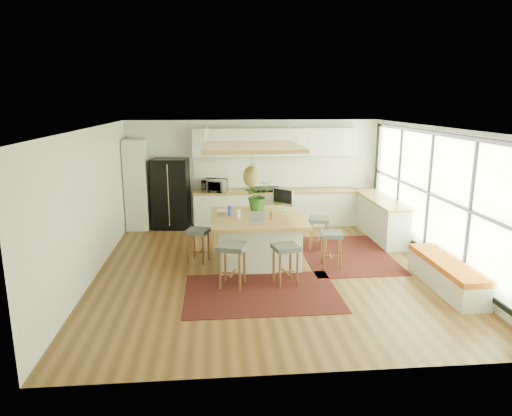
{
  "coord_description": "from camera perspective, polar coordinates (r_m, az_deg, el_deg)",
  "views": [
    {
      "loc": [
        -0.99,
        -8.29,
        3.18
      ],
      "look_at": [
        -0.2,
        0.5,
        1.1
      ],
      "focal_mm": 32.07,
      "sensor_mm": 36.0,
      "label": 1
    }
  ],
  "objects": [
    {
      "name": "right_counter_base",
      "position": [
        11.35,
        15.24,
        -1.19
      ],
      "size": [
        0.6,
        2.5,
        0.88
      ],
      "primitive_type": "cube",
      "color": "silver",
      "rests_on": "floor"
    },
    {
      "name": "island_bottle_1",
      "position": [
        8.91,
        -2.26,
        -0.73
      ],
      "size": [
        0.07,
        0.07,
        0.19
      ],
      "primitive_type": "cylinder",
      "color": "white",
      "rests_on": "island"
    },
    {
      "name": "upper_cabinets",
      "position": [
        11.75,
        2.43,
        8.22
      ],
      "size": [
        4.2,
        0.34,
        0.7
      ],
      "primitive_type": "cube",
      "color": "silver",
      "rests_on": "wall_back"
    },
    {
      "name": "right_counter_top",
      "position": [
        11.24,
        15.39,
        1.08
      ],
      "size": [
        0.64,
        2.54,
        0.05
      ],
      "primitive_type": "cube",
      "color": "olive",
      "rests_on": "right_counter_base"
    },
    {
      "name": "stool_left_side",
      "position": [
        9.26,
        -7.21,
        -4.61
      ],
      "size": [
        0.52,
        0.52,
        0.69
      ],
      "primitive_type": null,
      "rotation": [
        0.0,
        0.0,
        -1.91
      ],
      "color": "#42464A",
      "rests_on": "floor"
    },
    {
      "name": "microwave",
      "position": [
        11.61,
        -5.17,
        2.99
      ],
      "size": [
        0.66,
        0.51,
        0.39
      ],
      "primitive_type": "imported",
      "rotation": [
        0.0,
        0.0,
        -0.38
      ],
      "color": "#A5A5AA",
      "rests_on": "back_counter_top"
    },
    {
      "name": "island_plant",
      "position": [
        9.57,
        0.16,
        1.19
      ],
      "size": [
        0.83,
        0.85,
        0.5
      ],
      "primitive_type": "imported",
      "rotation": [
        0.0,
        0.0,
        0.59
      ],
      "color": "#1E4C19",
      "rests_on": "island"
    },
    {
      "name": "rug_near",
      "position": [
        7.87,
        0.72,
        -10.54
      ],
      "size": [
        2.6,
        1.8,
        0.01
      ],
      "primitive_type": "cube",
      "color": "black",
      "rests_on": "floor"
    },
    {
      "name": "wall_back",
      "position": [
        11.97,
        -0.34,
        4.47
      ],
      "size": [
        6.5,
        0.0,
        6.5
      ],
      "primitive_type": "plane",
      "rotation": [
        1.57,
        0.0,
        0.0
      ],
      "color": "silver",
      "rests_on": "ground"
    },
    {
      "name": "back_counter_base",
      "position": [
        11.89,
        2.44,
        -0.07
      ],
      "size": [
        4.2,
        0.6,
        0.88
      ],
      "primitive_type": "cube",
      "color": "silver",
      "rests_on": "floor"
    },
    {
      "name": "wall_front",
      "position": [
        5.22,
        6.2,
        -7.32
      ],
      "size": [
        6.5,
        0.0,
        6.5
      ],
      "primitive_type": "plane",
      "rotation": [
        -1.57,
        0.0,
        0.0
      ],
      "color": "silver",
      "rests_on": "ground"
    },
    {
      "name": "wall_right",
      "position": [
        9.49,
        21.53,
        1.21
      ],
      "size": [
        0.0,
        7.0,
        7.0
      ],
      "primitive_type": "plane",
      "rotation": [
        1.57,
        0.0,
        -1.57
      ],
      "color": "silver",
      "rests_on": "ground"
    },
    {
      "name": "stool_near_left",
      "position": [
        8.02,
        -2.96,
        -7.39
      ],
      "size": [
        0.57,
        0.57,
        0.77
      ],
      "primitive_type": null,
      "rotation": [
        0.0,
        0.0,
        -0.3
      ],
      "color": "#42464A",
      "rests_on": "floor"
    },
    {
      "name": "range",
      "position": [
        11.85,
        1.24,
        0.18
      ],
      "size": [
        0.76,
        0.62,
        1.0
      ],
      "primitive_type": null,
      "color": "#A5A5AA",
      "rests_on": "floor"
    },
    {
      "name": "window_wall",
      "position": [
        9.47,
        21.39,
        1.5
      ],
      "size": [
        0.1,
        6.2,
        2.6
      ],
      "primitive_type": null,
      "color": "black",
      "rests_on": "wall_right"
    },
    {
      "name": "pantry",
      "position": [
        11.81,
        -14.63,
        2.81
      ],
      "size": [
        0.55,
        0.6,
        2.25
      ],
      "primitive_type": "cube",
      "color": "silver",
      "rests_on": "floor"
    },
    {
      "name": "stool_near_right",
      "position": [
        8.12,
        3.69,
        -7.12
      ],
      "size": [
        0.51,
        0.51,
        0.72
      ],
      "primitive_type": null,
      "rotation": [
        0.0,
        0.0,
        0.22
      ],
      "color": "#42464A",
      "rests_on": "floor"
    },
    {
      "name": "wall_left",
      "position": [
        8.78,
        -19.93,
        0.43
      ],
      "size": [
        0.0,
        7.0,
        7.0
      ],
      "primitive_type": "plane",
      "rotation": [
        1.57,
        0.0,
        1.57
      ],
      "color": "silver",
      "rests_on": "ground"
    },
    {
      "name": "floor",
      "position": [
        8.93,
        1.58,
        -7.6
      ],
      "size": [
        7.0,
        7.0,
        0.0
      ],
      "primitive_type": "plane",
      "color": "#533217",
      "rests_on": "ground"
    },
    {
      "name": "island_bowl",
      "position": [
        9.39,
        -4.2,
        -0.46
      ],
      "size": [
        0.24,
        0.24,
        0.05
      ],
      "primitive_type": "imported",
      "rotation": [
        0.0,
        0.0,
        -0.08
      ],
      "color": "white",
      "rests_on": "island"
    },
    {
      "name": "laptop",
      "position": [
        8.56,
        0.11,
        -1.15
      ],
      "size": [
        0.38,
        0.39,
        0.22
      ],
      "primitive_type": null,
      "rotation": [
        0.0,
        0.0,
        -0.32
      ],
      "color": "#A5A5AA",
      "rests_on": "island"
    },
    {
      "name": "island_bottle_2",
      "position": [
        8.82,
        2.01,
        -0.88
      ],
      "size": [
        0.07,
        0.07,
        0.19
      ],
      "primitive_type": "cylinder",
      "color": "brown",
      "rests_on": "island"
    },
    {
      "name": "window_bench",
      "position": [
        8.62,
        22.65,
        -7.67
      ],
      "size": [
        0.52,
        2.0,
        0.5
      ],
      "primitive_type": null,
      "color": "silver",
      "rests_on": "floor"
    },
    {
      "name": "island",
      "position": [
        9.24,
        0.2,
        -3.83
      ],
      "size": [
        1.85,
        1.85,
        0.93
      ],
      "primitive_type": null,
      "color": "olive",
      "rests_on": "floor"
    },
    {
      "name": "monitor",
      "position": [
        9.51,
        3.37,
        1.17
      ],
      "size": [
        0.5,
        0.5,
        0.48
      ],
      "primitive_type": null,
      "rotation": [
        0.0,
        0.0,
        -0.79
      ],
      "color": "#A5A5AA",
      "rests_on": "island"
    },
    {
      "name": "back_counter_top",
      "position": [
        11.79,
        2.46,
        2.1
      ],
      "size": [
        4.24,
        0.64,
        0.05
      ],
      "primitive_type": "cube",
      "color": "olive",
      "rests_on": "back_counter_base"
    },
    {
      "name": "backsplash",
      "position": [
        12.01,
        2.29,
        4.48
      ],
      "size": [
        4.2,
        0.02,
        0.8
      ],
      "primitive_type": "cube",
      "color": "white",
      "rests_on": "wall_back"
    },
    {
      "name": "ceiling",
      "position": [
        8.36,
        1.7,
        9.97
      ],
      "size": [
        7.0,
        7.0,
        0.0
      ],
      "primitive_type": "plane",
      "rotation": [
        3.14,
        0.0,
        0.0
      ],
      "color": "white",
      "rests_on": "ground"
    },
    {
      "name": "island_bottle_0",
      "position": [
        9.15,
        -3.28,
        -0.38
      ],
      "size": [
        0.07,
        0.07,
        0.19
      ],
      "primitive_type": "cylinder",
      "color": "#2E36BB",
      "rests_on": "island"
    },
    {
      "name": "ceiling_panel",
      "position": [
        8.79,
        -0.59,
        5.88
      ],
      "size": [
        1.86,
        1.86,
        0.8
      ],
      "primitive_type": null,
      "color": "olive",
      "rests_on": "ceiling"
    },
    {
      "name": "fridge",
      "position": [
        11.76,
        -10.54,
        1.98
      ],
      "size": [
        0.94,
        0.77,
        1.77
      ],
      "primitive_type": null,
      "rotation": [
        0.0,
        0.0,
        -0.1
      ],
      "color": "black",
      "rests_on": "floor"
    },
    {
      "name": "stool_right_back",
      "position": [
        10.03,
        7.82,
        -3.22
      ],
      "size": [
        0.53,
        0.53,
        0.72
      ],
      "primitive_type": null,
      "rotation": [
        0.0,
        0.0,
        1.29
      ],
      "color": "#42464A",
      "rests_on": "floor"
    },
    {
      "name": "rug_right",
      "position": [
        9.9,
        11.14,
        -5.69
      ],
      "size": [
        1.8,
        2.6,
        0.01
      ],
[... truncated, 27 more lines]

